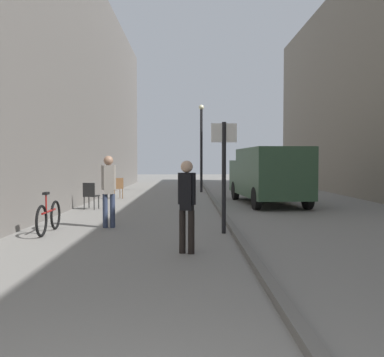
{
  "coord_description": "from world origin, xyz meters",
  "views": [
    {
      "loc": [
        0.5,
        -1.84,
        1.69
      ],
      "look_at": [
        0.65,
        13.59,
        1.05
      ],
      "focal_mm": 39.15,
      "sensor_mm": 36.0,
      "label": 1
    }
  ],
  "objects_px": {
    "pedestrian_main_foreground": "(109,186)",
    "delivery_van": "(268,174)",
    "lamp_post": "(201,142)",
    "cafe_chair_near_window": "(118,187)",
    "pedestrian_mid_block": "(187,200)",
    "street_sign_post": "(224,167)",
    "cafe_chair_by_doorway": "(90,194)",
    "bicycle_leaning": "(49,217)"
  },
  "relations": [
    {
      "from": "cafe_chair_near_window",
      "to": "cafe_chair_by_doorway",
      "type": "distance_m",
      "value": 4.23
    },
    {
      "from": "lamp_post",
      "to": "cafe_chair_by_doorway",
      "type": "height_order",
      "value": "lamp_post"
    },
    {
      "from": "cafe_chair_by_doorway",
      "to": "street_sign_post",
      "type": "bearing_deg",
      "value": -36.29
    },
    {
      "from": "pedestrian_mid_block",
      "to": "cafe_chair_by_doorway",
      "type": "height_order",
      "value": "pedestrian_mid_block"
    },
    {
      "from": "bicycle_leaning",
      "to": "cafe_chair_by_doorway",
      "type": "xyz_separation_m",
      "value": [
        -0.15,
        4.82,
        0.17
      ]
    },
    {
      "from": "pedestrian_main_foreground",
      "to": "pedestrian_mid_block",
      "type": "distance_m",
      "value": 3.59
    },
    {
      "from": "lamp_post",
      "to": "cafe_chair_near_window",
      "type": "height_order",
      "value": "lamp_post"
    },
    {
      "from": "bicycle_leaning",
      "to": "pedestrian_mid_block",
      "type": "bearing_deg",
      "value": -35.38
    },
    {
      "from": "street_sign_post",
      "to": "bicycle_leaning",
      "type": "bearing_deg",
      "value": -6.54
    },
    {
      "from": "pedestrian_mid_block",
      "to": "street_sign_post",
      "type": "height_order",
      "value": "street_sign_post"
    },
    {
      "from": "cafe_chair_by_doorway",
      "to": "delivery_van",
      "type": "bearing_deg",
      "value": 28.22
    },
    {
      "from": "lamp_post",
      "to": "delivery_van",
      "type": "bearing_deg",
      "value": -69.2
    },
    {
      "from": "cafe_chair_near_window",
      "to": "cafe_chair_by_doorway",
      "type": "height_order",
      "value": "same"
    },
    {
      "from": "pedestrian_main_foreground",
      "to": "street_sign_post",
      "type": "xyz_separation_m",
      "value": [
        2.85,
        -0.85,
        0.49
      ]
    },
    {
      "from": "cafe_chair_near_window",
      "to": "delivery_van",
      "type": "bearing_deg",
      "value": -48.21
    },
    {
      "from": "bicycle_leaning",
      "to": "lamp_post",
      "type": "bearing_deg",
      "value": 71.77
    },
    {
      "from": "lamp_post",
      "to": "bicycle_leaning",
      "type": "xyz_separation_m",
      "value": [
        -4.01,
        -13.02,
        -2.34
      ]
    },
    {
      "from": "pedestrian_main_foreground",
      "to": "cafe_chair_by_doorway",
      "type": "xyz_separation_m",
      "value": [
        -1.41,
        4.05,
        -0.51
      ]
    },
    {
      "from": "pedestrian_main_foreground",
      "to": "cafe_chair_near_window",
      "type": "height_order",
      "value": "pedestrian_main_foreground"
    },
    {
      "from": "pedestrian_mid_block",
      "to": "cafe_chair_by_doorway",
      "type": "relative_size",
      "value": 1.81
    },
    {
      "from": "delivery_van",
      "to": "street_sign_post",
      "type": "bearing_deg",
      "value": -113.18
    },
    {
      "from": "pedestrian_main_foreground",
      "to": "cafe_chair_by_doorway",
      "type": "distance_m",
      "value": 4.32
    },
    {
      "from": "bicycle_leaning",
      "to": "cafe_chair_near_window",
      "type": "relative_size",
      "value": 1.88
    },
    {
      "from": "delivery_van",
      "to": "lamp_post",
      "type": "distance_m",
      "value": 6.98
    },
    {
      "from": "cafe_chair_near_window",
      "to": "lamp_post",
      "type": "bearing_deg",
      "value": 18.1
    },
    {
      "from": "pedestrian_mid_block",
      "to": "lamp_post",
      "type": "bearing_deg",
      "value": 104.26
    },
    {
      "from": "delivery_van",
      "to": "street_sign_post",
      "type": "relative_size",
      "value": 2.2
    },
    {
      "from": "pedestrian_main_foreground",
      "to": "delivery_van",
      "type": "height_order",
      "value": "delivery_van"
    },
    {
      "from": "pedestrian_mid_block",
      "to": "street_sign_post",
      "type": "bearing_deg",
      "value": 85.19
    },
    {
      "from": "pedestrian_mid_block",
      "to": "delivery_van",
      "type": "xyz_separation_m",
      "value": [
        3.17,
        8.87,
        0.21
      ]
    },
    {
      "from": "pedestrian_mid_block",
      "to": "cafe_chair_by_doorway",
      "type": "xyz_separation_m",
      "value": [
        -3.4,
        7.04,
        -0.44
      ]
    },
    {
      "from": "cafe_chair_near_window",
      "to": "cafe_chair_by_doorway",
      "type": "xyz_separation_m",
      "value": [
        -0.26,
        -4.22,
        0.0
      ]
    },
    {
      "from": "lamp_post",
      "to": "cafe_chair_near_window",
      "type": "xyz_separation_m",
      "value": [
        -3.9,
        -3.97,
        -2.18
      ]
    },
    {
      "from": "cafe_chair_by_doorway",
      "to": "pedestrian_mid_block",
      "type": "bearing_deg",
      "value": -51.53
    },
    {
      "from": "delivery_van",
      "to": "street_sign_post",
      "type": "distance_m",
      "value": 7.12
    },
    {
      "from": "cafe_chair_near_window",
      "to": "street_sign_post",
      "type": "bearing_deg",
      "value": -93.73
    },
    {
      "from": "cafe_chair_by_doorway",
      "to": "bicycle_leaning",
      "type": "bearing_deg",
      "value": -75.56
    },
    {
      "from": "lamp_post",
      "to": "cafe_chair_by_doorway",
      "type": "distance_m",
      "value": 9.44
    },
    {
      "from": "lamp_post",
      "to": "cafe_chair_near_window",
      "type": "bearing_deg",
      "value": -134.46
    },
    {
      "from": "cafe_chair_by_doorway",
      "to": "cafe_chair_near_window",
      "type": "bearing_deg",
      "value": 99.21
    },
    {
      "from": "street_sign_post",
      "to": "bicycle_leaning",
      "type": "xyz_separation_m",
      "value": [
        -4.11,
        0.07,
        -1.16
      ]
    },
    {
      "from": "pedestrian_mid_block",
      "to": "pedestrian_main_foreground",
      "type": "bearing_deg",
      "value": 140.68
    }
  ]
}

